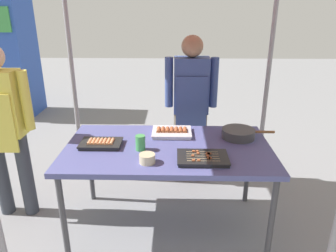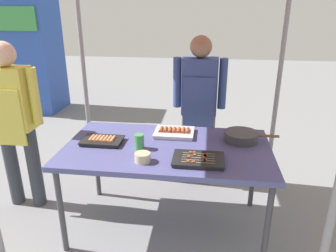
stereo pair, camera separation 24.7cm
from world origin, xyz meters
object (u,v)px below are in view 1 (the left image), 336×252
at_px(tray_grilled_sausages, 172,132).
at_px(tray_pork_links, 101,144).
at_px(cooking_wok, 239,133).
at_px(vendor_woman, 191,100).
at_px(condiment_bowl, 147,158).
at_px(drink_cup_near_edge, 140,143).
at_px(customer_nearby, 3,121).
at_px(stall_table, 168,152).
at_px(tray_meat_skewers, 203,158).
at_px(neighbor_stall_left, 0,56).

height_order(tray_grilled_sausages, tray_pork_links, tray_grilled_sausages).
height_order(cooking_wok, vendor_woman, vendor_woman).
bearing_deg(condiment_bowl, drink_cup_near_edge, 107.94).
bearing_deg(tray_pork_links, customer_nearby, 168.60).
bearing_deg(cooking_wok, tray_grilled_sausages, 173.85).
relative_size(stall_table, tray_meat_skewers, 4.43).
xyz_separation_m(tray_meat_skewers, customer_nearby, (-1.61, 0.40, 0.12)).
relative_size(tray_meat_skewers, cooking_wok, 0.84).
distance_m(tray_meat_skewers, neighbor_stall_left, 4.43).
xyz_separation_m(tray_pork_links, condiment_bowl, (0.39, -0.27, 0.01)).
bearing_deg(tray_meat_skewers, cooking_wok, 51.65).
bearing_deg(stall_table, customer_nearby, 173.11).
height_order(stall_table, customer_nearby, customer_nearby).
distance_m(vendor_woman, neighbor_stall_left, 3.72).
bearing_deg(condiment_bowl, tray_meat_skewers, 6.78).
xyz_separation_m(condiment_bowl, drink_cup_near_edge, (-0.07, 0.21, 0.03)).
xyz_separation_m(stall_table, drink_cup_near_edge, (-0.21, -0.07, 0.11)).
height_order(tray_grilled_sausages, customer_nearby, customer_nearby).
bearing_deg(stall_table, drink_cup_near_edge, -161.68).
relative_size(cooking_wok, customer_nearby, 0.28).
relative_size(tray_meat_skewers, vendor_woman, 0.24).
height_order(tray_meat_skewers, drink_cup_near_edge, drink_cup_near_edge).
bearing_deg(tray_pork_links, tray_grilled_sausages, 24.38).
xyz_separation_m(tray_grilled_sausages, customer_nearby, (-1.39, -0.08, 0.12)).
bearing_deg(cooking_wok, tray_meat_skewers, -128.35).
relative_size(tray_grilled_sausages, vendor_woman, 0.22).
relative_size(condiment_bowl, customer_nearby, 0.07).
bearing_deg(neighbor_stall_left, stall_table, -46.35).
xyz_separation_m(condiment_bowl, vendor_woman, (0.35, 1.08, 0.11)).
height_order(tray_meat_skewers, tray_pork_links, tray_pork_links).
bearing_deg(vendor_woman, neighbor_stall_left, -35.36).
xyz_separation_m(vendor_woman, neighbor_stall_left, (-3.03, 2.15, 0.09)).
bearing_deg(drink_cup_near_edge, tray_meat_skewers, -19.63).
xyz_separation_m(tray_grilled_sausages, tray_meat_skewers, (0.22, -0.48, -0.00)).
distance_m(stall_table, condiment_bowl, 0.32).
bearing_deg(stall_table, tray_meat_skewers, -42.60).
relative_size(tray_grilled_sausages, tray_pork_links, 1.03).
height_order(stall_table, condiment_bowl, condiment_bowl).
bearing_deg(cooking_wok, stall_table, -162.31).
distance_m(stall_table, tray_meat_skewers, 0.35).
relative_size(drink_cup_near_edge, vendor_woman, 0.08).
distance_m(cooking_wok, neighbor_stall_left, 4.39).
xyz_separation_m(tray_pork_links, vendor_woman, (0.74, 0.81, 0.12)).
distance_m(tray_pork_links, drink_cup_near_edge, 0.33).
bearing_deg(vendor_woman, drink_cup_near_edge, 64.31).
xyz_separation_m(cooking_wok, condiment_bowl, (-0.72, -0.46, -0.01)).
relative_size(tray_grilled_sausages, tray_meat_skewers, 0.92).
bearing_deg(tray_pork_links, stall_table, 0.50).
xyz_separation_m(tray_pork_links, cooking_wok, (1.10, 0.19, 0.02)).
xyz_separation_m(tray_meat_skewers, drink_cup_near_edge, (-0.46, 0.16, 0.04)).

